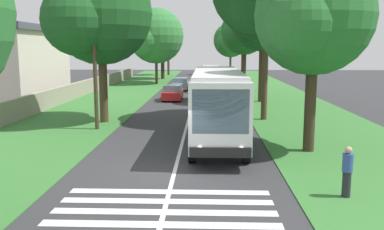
{
  "coord_description": "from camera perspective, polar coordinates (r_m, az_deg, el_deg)",
  "views": [
    {
      "loc": [
        -15.95,
        -1.27,
        4.85
      ],
      "look_at": [
        4.41,
        -0.54,
        1.6
      ],
      "focal_mm": 39.15,
      "sensor_mm": 36.0,
      "label": 1
    }
  ],
  "objects": [
    {
      "name": "grass_verge_left",
      "position": [
        32.73,
        -14.8,
        0.28
      ],
      "size": [
        120.0,
        8.0,
        0.04
      ],
      "primitive_type": "cube",
      "color": "#387533",
      "rests_on": "ground"
    },
    {
      "name": "grass_verge_right",
      "position": [
        32.09,
        14.5,
        0.12
      ],
      "size": [
        120.0,
        8.0,
        0.04
      ],
      "primitive_type": "cube",
      "color": "#387533",
      "rests_on": "ground"
    },
    {
      "name": "coach_bus",
      "position": [
        21.57,
        3.45,
        1.84
      ],
      "size": [
        11.16,
        2.62,
        3.73
      ],
      "color": "white",
      "rests_on": "ground"
    },
    {
      "name": "roadside_tree_left_1",
      "position": [
        28.11,
        -12.65,
        12.97
      ],
      "size": [
        8.04,
        6.58,
        10.32
      ],
      "color": "#4C3826",
      "rests_on": "grass_verge_left"
    },
    {
      "name": "roadside_building",
      "position": [
        44.98,
        -24.15,
        6.61
      ],
      "size": [
        13.43,
        9.2,
        7.02
      ],
      "color": "beige",
      "rests_on": "ground"
    },
    {
      "name": "pedestrian",
      "position": [
        14.61,
        20.39,
        -7.18
      ],
      "size": [
        0.34,
        0.34,
        1.69
      ],
      "color": "#26262D",
      "rests_on": "grass_verge_right"
    },
    {
      "name": "trailing_minibus_0",
      "position": [
        57.0,
        2.56,
        5.74
      ],
      "size": [
        6.0,
        2.14,
        2.53
      ],
      "color": "#BFB299",
      "rests_on": "ground"
    },
    {
      "name": "roadside_tree_left_4",
      "position": [
        66.78,
        -4.27,
        10.37
      ],
      "size": [
        7.68,
        6.53,
        9.79
      ],
      "color": "#3D2D1E",
      "rests_on": "grass_verge_left"
    },
    {
      "name": "roadside_tree_right_4",
      "position": [
        20.38,
        15.86,
        12.44
      ],
      "size": [
        6.52,
        5.44,
        9.02
      ],
      "color": "#3D2D1E",
      "rests_on": "grass_verge_right"
    },
    {
      "name": "ground",
      "position": [
        16.72,
        -2.41,
        -7.81
      ],
      "size": [
        160.0,
        160.0,
        0.0
      ],
      "primitive_type": "plane",
      "color": "#333335"
    },
    {
      "name": "roadside_wall",
      "position": [
        38.4,
        -17.56,
        2.56
      ],
      "size": [
        70.0,
        0.4,
        1.49
      ],
      "primitive_type": "cube",
      "color": "#9E937F",
      "rests_on": "grass_verge_left"
    },
    {
      "name": "trailing_car_1",
      "position": [
        49.55,
        -1.59,
        4.22
      ],
      "size": [
        4.3,
        1.78,
        1.43
      ],
      "color": "gray",
      "rests_on": "ground"
    },
    {
      "name": "roadside_tree_right_1",
      "position": [
        47.9,
        6.95,
        11.03
      ],
      "size": [
        6.27,
        5.21,
        9.28
      ],
      "color": "#3D2D1E",
      "rests_on": "grass_verge_right"
    },
    {
      "name": "roadside_tree_left_0",
      "position": [
        76.46,
        -3.38,
        11.04
      ],
      "size": [
        5.54,
        4.55,
        9.89
      ],
      "color": "#4C3826",
      "rests_on": "grass_verge_left"
    },
    {
      "name": "roadside_tree_right_3",
      "position": [
        77.74,
        5.21,
        10.02
      ],
      "size": [
        7.29,
        6.26,
        9.45
      ],
      "color": "brown",
      "rests_on": "grass_verge_right"
    },
    {
      "name": "roadside_tree_right_0",
      "position": [
        38.74,
        9.34,
        12.6
      ],
      "size": [
        7.53,
        5.93,
        10.45
      ],
      "color": "#3D2D1E",
      "rests_on": "grass_verge_right"
    },
    {
      "name": "centre_line",
      "position": [
        31.36,
        -0.3,
        0.17
      ],
      "size": [
        110.0,
        0.16,
        0.01
      ],
      "primitive_type": "cube",
      "color": "silver",
      "rests_on": "ground"
    },
    {
      "name": "zebra_crossing",
      "position": [
        12.48,
        -4.06,
        -13.83
      ],
      "size": [
        4.95,
        6.8,
        0.01
      ],
      "color": "silver",
      "rests_on": "ground"
    },
    {
      "name": "trailing_car_0",
      "position": [
        39.71,
        -2.64,
        3.01
      ],
      "size": [
        4.3,
        1.78,
        1.43
      ],
      "color": "#B21E1E",
      "rests_on": "ground"
    },
    {
      "name": "roadside_tree_left_3",
      "position": [
        58.05,
        -5.04,
        10.48
      ],
      "size": [
        9.07,
        7.49,
        10.24
      ],
      "color": "#4C3826",
      "rests_on": "grass_verge_left"
    },
    {
      "name": "utility_pole",
      "position": [
        25.47,
        -13.09,
        6.48
      ],
      "size": [
        0.24,
        1.4,
        7.25
      ],
      "color": "#473828",
      "rests_on": "grass_verge_left"
    }
  ]
}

